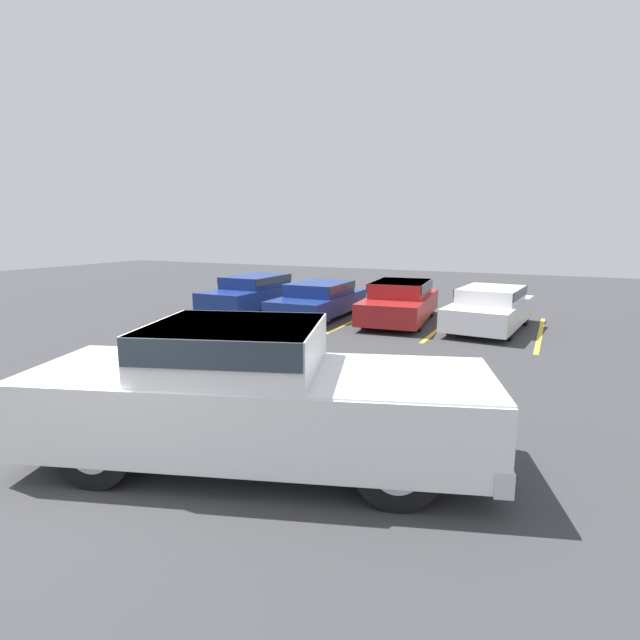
# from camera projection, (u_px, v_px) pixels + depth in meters

# --- Properties ---
(ground_plane) EXTENTS (60.00, 60.00, 0.00)m
(ground_plane) POSITION_uv_depth(u_px,v_px,m) (139.00, 469.00, 6.17)
(ground_plane) COLOR #38383A
(stall_stripe_a) EXTENTS (0.12, 5.19, 0.01)m
(stall_stripe_a) POSITION_uv_depth(u_px,v_px,m) (222.00, 307.00, 18.67)
(stall_stripe_a) COLOR yellow
(stall_stripe_a) RESTS_ON ground_plane
(stall_stripe_b) EXTENTS (0.12, 5.19, 0.01)m
(stall_stripe_b) POSITION_uv_depth(u_px,v_px,m) (286.00, 313.00, 17.51)
(stall_stripe_b) COLOR yellow
(stall_stripe_b) RESTS_ON ground_plane
(stall_stripe_c) EXTENTS (0.12, 5.19, 0.01)m
(stall_stripe_c) POSITION_uv_depth(u_px,v_px,m) (359.00, 319.00, 16.36)
(stall_stripe_c) COLOR yellow
(stall_stripe_c) RESTS_ON ground_plane
(stall_stripe_d) EXTENTS (0.12, 5.19, 0.01)m
(stall_stripe_d) POSITION_uv_depth(u_px,v_px,m) (442.00, 326.00, 15.20)
(stall_stripe_d) COLOR yellow
(stall_stripe_d) RESTS_ON ground_plane
(stall_stripe_e) EXTENTS (0.12, 5.19, 0.01)m
(stall_stripe_e) POSITION_uv_depth(u_px,v_px,m) (540.00, 334.00, 14.04)
(stall_stripe_e) COLOR yellow
(stall_stripe_e) RESTS_ON ground_plane
(pickup_truck) EXTENTS (6.04, 3.63, 1.79)m
(pickup_truck) POSITION_uv_depth(u_px,v_px,m) (260.00, 395.00, 6.20)
(pickup_truck) COLOR white
(pickup_truck) RESTS_ON ground_plane
(parked_sedan_a) EXTENTS (1.80, 4.75, 1.23)m
(parked_sedan_a) POSITION_uv_depth(u_px,v_px,m) (255.00, 291.00, 18.22)
(parked_sedan_a) COLOR navy
(parked_sedan_a) RESTS_ON ground_plane
(parked_sedan_b) EXTENTS (1.91, 4.38, 1.15)m
(parked_sedan_b) POSITION_uv_depth(u_px,v_px,m) (319.00, 298.00, 16.61)
(parked_sedan_b) COLOR navy
(parked_sedan_b) RESTS_ON ground_plane
(parked_sedan_c) EXTENTS (2.24, 4.65, 1.28)m
(parked_sedan_c) POSITION_uv_depth(u_px,v_px,m) (400.00, 300.00, 15.78)
(parked_sedan_c) COLOR maroon
(parked_sedan_c) RESTS_ON ground_plane
(parked_sedan_d) EXTENTS (2.17, 4.37, 1.23)m
(parked_sedan_d) POSITION_uv_depth(u_px,v_px,m) (490.00, 307.00, 14.59)
(parked_sedan_d) COLOR silver
(parked_sedan_d) RESTS_ON ground_plane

